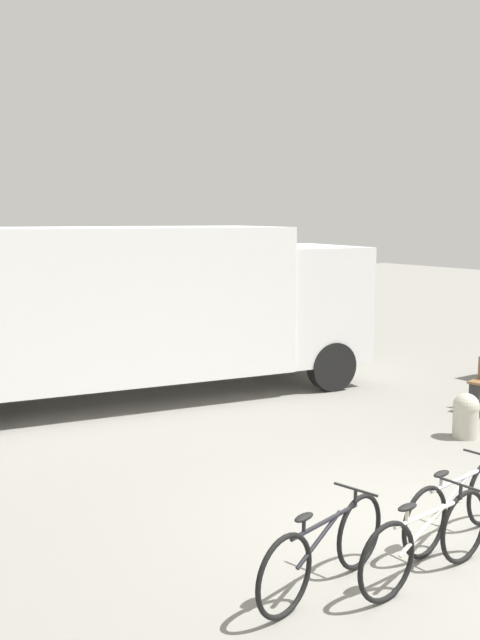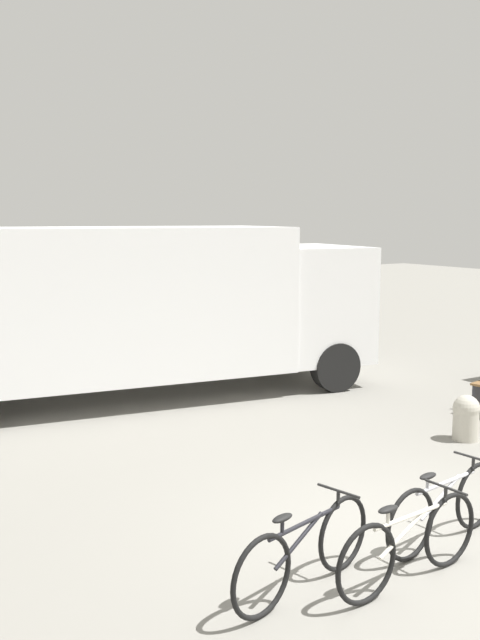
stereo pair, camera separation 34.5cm
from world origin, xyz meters
name	(u,v)px [view 1 (the left image)]	position (x,y,z in m)	size (l,w,h in m)	color
ground_plane	(416,530)	(0.00, 0.00, 0.00)	(60.00, 60.00, 0.00)	gray
delivery_truck	(110,305)	(-0.38, 6.47, 1.63)	(9.22, 3.71, 2.92)	white
bicycle_near	(324,550)	(-1.53, -0.37, 0.36)	(1.70, 0.55, 0.76)	black
bicycle_middle	(427,541)	(-0.69, -0.74, 0.36)	(1.73, 0.44, 0.76)	black
bicycle_far	(457,504)	(0.14, -0.36, 0.36)	(1.73, 0.44, 0.76)	black
bollard_near_bench	(466,415)	(2.87, 1.70, 0.33)	(0.37, 0.37, 0.64)	#B2AD9E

